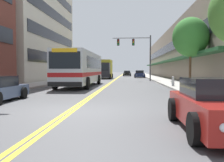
# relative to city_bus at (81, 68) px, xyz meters

# --- Properties ---
(ground_plane) EXTENTS (240.00, 240.00, 0.00)m
(ground_plane) POSITION_rel_city_bus_xyz_m (2.38, 22.65, -1.77)
(ground_plane) COLOR #4C4C4F
(sidewalk_left) EXTENTS (2.99, 106.00, 0.18)m
(sidewalk_left) POSITION_rel_city_bus_xyz_m (-4.62, 22.65, -1.69)
(sidewalk_left) COLOR #B2ADA5
(sidewalk_left) RESTS_ON ground_plane
(sidewalk_right) EXTENTS (2.99, 106.00, 0.18)m
(sidewalk_right) POSITION_rel_city_bus_xyz_m (9.37, 22.65, -1.69)
(sidewalk_right) COLOR #B2ADA5
(sidewalk_right) RESTS_ON ground_plane
(centre_line) EXTENTS (0.34, 106.00, 0.01)m
(centre_line) POSITION_rel_city_bus_xyz_m (2.38, 22.65, -1.77)
(centre_line) COLOR yellow
(centre_line) RESTS_ON ground_plane
(storefront_row_right) EXTENTS (9.10, 68.00, 8.35)m
(storefront_row_right) POSITION_rel_city_bus_xyz_m (15.09, 22.65, 2.40)
(storefront_row_right) COLOR gray
(storefront_row_right) RESTS_ON ground_plane
(city_bus) EXTENTS (2.89, 12.25, 3.14)m
(city_bus) POSITION_rel_city_bus_xyz_m (0.00, 0.00, 0.00)
(city_bus) COLOR silver
(city_bus) RESTS_ON ground_plane
(car_silver_parked_left_mid) EXTENTS (2.02, 4.65, 1.20)m
(car_silver_parked_left_mid) POSITION_rel_city_bus_xyz_m (-2.06, 12.96, -1.21)
(car_silver_parked_left_mid) COLOR #B7B7BC
(car_silver_parked_left_mid) RESTS_ON ground_plane
(car_champagne_parked_left_far) EXTENTS (1.97, 4.17, 1.31)m
(car_champagne_parked_left_far) POSITION_rel_city_bus_xyz_m (-2.05, 19.12, -1.17)
(car_champagne_parked_left_far) COLOR beige
(car_champagne_parked_left_far) RESTS_ON ground_plane
(car_red_parked_right_foreground) EXTENTS (2.01, 4.20, 1.35)m
(car_red_parked_right_foreground) POSITION_rel_city_bus_xyz_m (6.81, -17.22, -1.15)
(car_red_parked_right_foreground) COLOR maroon
(car_red_parked_right_foreground) RESTS_ON ground_plane
(car_navy_parked_right_mid) EXTENTS (2.10, 4.84, 1.44)m
(car_navy_parked_right_mid) POSITION_rel_city_bus_xyz_m (6.72, 27.04, -1.11)
(car_navy_parked_right_mid) COLOR #19234C
(car_navy_parked_right_mid) RESTS_ON ground_plane
(car_black_moving_lead) EXTENTS (1.97, 4.73, 1.34)m
(car_black_moving_lead) POSITION_rel_city_bus_xyz_m (4.13, 38.22, -1.14)
(car_black_moving_lead) COLOR black
(car_black_moving_lead) RESTS_ON ground_plane
(box_truck) EXTENTS (2.62, 7.37, 3.34)m
(box_truck) POSITION_rel_city_bus_xyz_m (0.22, 20.91, -0.07)
(box_truck) COLOR #232328
(box_truck) RESTS_ON ground_plane
(traffic_signal_mast) EXTENTS (5.42, 0.38, 6.40)m
(traffic_signal_mast) POSITION_rel_city_bus_xyz_m (5.75, 11.82, 2.76)
(traffic_signal_mast) COLOR #47474C
(traffic_signal_mast) RESTS_ON ground_plane
(street_tree_right_mid) EXTENTS (2.95, 2.95, 5.71)m
(street_tree_right_mid) POSITION_rel_city_bus_xyz_m (9.64, -2.54, 2.47)
(street_tree_right_mid) COLOR brown
(street_tree_right_mid) RESTS_ON sidewalk_right
(fire_hydrant) EXTENTS (0.32, 0.24, 0.83)m
(fire_hydrant) POSITION_rel_city_bus_xyz_m (8.32, -2.12, -1.18)
(fire_hydrant) COLOR #B7B7BC
(fire_hydrant) RESTS_ON sidewalk_right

